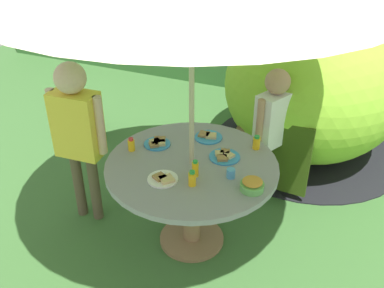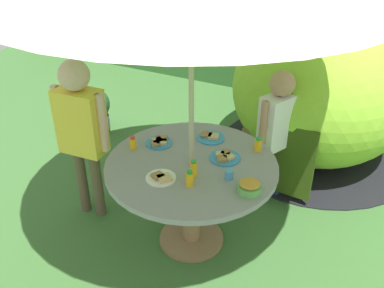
{
  "view_description": "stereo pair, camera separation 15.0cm",
  "coord_description": "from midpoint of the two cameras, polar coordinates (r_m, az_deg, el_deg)",
  "views": [
    {
      "loc": [
        1.03,
        -2.41,
        2.49
      ],
      "look_at": [
        -0.01,
        0.04,
        0.88
      ],
      "focal_mm": 40.81,
      "sensor_mm": 36.0,
      "label": 1
    },
    {
      "loc": [
        1.17,
        -2.35,
        2.49
      ],
      "look_at": [
        -0.01,
        0.04,
        0.88
      ],
      "focal_mm": 40.81,
      "sensor_mm": 36.0,
      "label": 2
    }
  ],
  "objects": [
    {
      "name": "juice_bottle_far_right",
      "position": [
        3.32,
        9.91,
        -0.09
      ],
      "size": [
        0.06,
        0.06,
        0.11
      ],
      "color": "yellow",
      "rests_on": "garden_table"
    },
    {
      "name": "wooden_chair",
      "position": [
        4.27,
        12.37,
        3.25
      ],
      "size": [
        0.53,
        0.53,
        0.95
      ],
      "rotation": [
        0.0,
        0.0,
        -0.21
      ],
      "color": "brown",
      "rests_on": "ground_plane"
    },
    {
      "name": "child_in_white_shirt",
      "position": [
        3.7,
        12.33,
        2.89
      ],
      "size": [
        0.29,
        0.38,
        1.22
      ],
      "rotation": [
        0.0,
        0.0,
        -2.01
      ],
      "color": "navy",
      "rests_on": "ground_plane"
    },
    {
      "name": "cup_near",
      "position": [
        2.99,
        6.31,
        -4.0
      ],
      "size": [
        0.06,
        0.06,
        0.07
      ],
      "primitive_type": "cylinder",
      "color": "#4C99D8",
      "rests_on": "garden_table"
    },
    {
      "name": "dome_tent",
      "position": [
        4.56,
        17.81,
        7.23
      ],
      "size": [
        2.17,
        2.17,
        1.52
      ],
      "rotation": [
        0.0,
        0.0,
        -0.08
      ],
      "color": "#8CC633",
      "rests_on": "ground_plane"
    },
    {
      "name": "plate_mid_right",
      "position": [
        3.38,
        -3.05,
        0.25
      ],
      "size": [
        0.2,
        0.2,
        0.03
      ],
      "color": "#338CD8",
      "rests_on": "garden_table"
    },
    {
      "name": "plate_far_left",
      "position": [
        2.99,
        -2.61,
        -4.45
      ],
      "size": [
        0.21,
        0.21,
        0.03
      ],
      "color": "white",
      "rests_on": "garden_table"
    },
    {
      "name": "juice_bottle_center_back",
      "position": [
        3.32,
        -6.46,
        0.12
      ],
      "size": [
        0.05,
        0.05,
        0.11
      ],
      "color": "yellow",
      "rests_on": "garden_table"
    },
    {
      "name": "juice_bottle_center_front",
      "position": [
        2.99,
        1.66,
        -3.29
      ],
      "size": [
        0.05,
        0.05,
        0.12
      ],
      "color": "yellow",
      "rests_on": "garden_table"
    },
    {
      "name": "plate_near_left",
      "position": [
        3.46,
        3.67,
        0.9
      ],
      "size": [
        0.22,
        0.22,
        0.03
      ],
      "color": "#338CD8",
      "rests_on": "garden_table"
    },
    {
      "name": "garden_table",
      "position": [
        3.23,
        1.25,
        -4.69
      ],
      "size": [
        1.26,
        1.26,
        0.74
      ],
      "color": "#93704C",
      "rests_on": "ground_plane"
    },
    {
      "name": "potted_plant",
      "position": [
        5.06,
        -11.88,
        4.43
      ],
      "size": [
        0.37,
        0.37,
        0.53
      ],
      "color": "#595960",
      "rests_on": "ground_plane"
    },
    {
      "name": "child_in_yellow_shirt",
      "position": [
        3.47,
        -13.14,
        2.83
      ],
      "size": [
        0.47,
        0.24,
        1.39
      ],
      "rotation": [
        0.0,
        0.0,
        0.06
      ],
      "color": "brown",
      "rests_on": "ground_plane"
    },
    {
      "name": "ground_plane",
      "position": [
        3.62,
        1.14,
        -12.5
      ],
      "size": [
        10.0,
        10.0,
        0.02
      ],
      "primitive_type": "cube",
      "color": "#3D6B33"
    },
    {
      "name": "snack_bowl",
      "position": [
        2.89,
        9.01,
        -5.56
      ],
      "size": [
        0.16,
        0.16,
        0.09
      ],
      "color": "#66B259",
      "rests_on": "garden_table"
    },
    {
      "name": "juice_bottle_mid_left",
      "position": [
        2.91,
        1.17,
        -4.56
      ],
      "size": [
        0.05,
        0.05,
        0.11
      ],
      "color": "yellow",
      "rests_on": "garden_table"
    },
    {
      "name": "plate_near_right",
      "position": [
        3.21,
        5.63,
        -1.72
      ],
      "size": [
        0.23,
        0.23,
        0.03
      ],
      "color": "#338CD8",
      "rests_on": "garden_table"
    },
    {
      "name": "hedge_backdrop",
      "position": [
        6.02,
        15.44,
        15.07
      ],
      "size": [
        9.0,
        0.7,
        1.87
      ],
      "primitive_type": "cube",
      "color": "#33602D",
      "rests_on": "ground_plane"
    }
  ]
}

